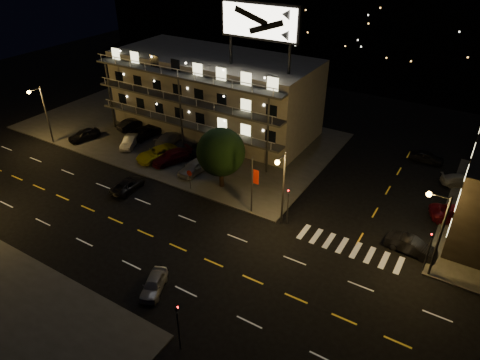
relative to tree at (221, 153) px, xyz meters
The scene contains 29 objects.
ground 11.73m from the tree, 87.98° to the right, with size 140.00×140.00×0.00m, color black.
curb_nw 16.90m from the tree, 146.27° to the left, with size 44.00×24.00×0.15m, color #363634.
motel 16.15m from the tree, 126.38° to the left, with size 28.00×13.80×18.10m.
hill_backdrop 58.59m from the tree, 95.48° to the left, with size 120.00×25.00×24.00m.
streetlight_nw 25.80m from the tree, behind, with size 0.44×1.92×8.00m.
streetlight_nc 9.39m from the tree, 18.50° to the right, with size 0.44×1.92×8.00m.
streetlight_ne 22.68m from the tree, ahead, with size 1.92×0.44×8.00m.
signal_nw 9.84m from the tree, 14.42° to the right, with size 0.20×0.27×4.60m.
signal_sw 21.62m from the tree, 64.19° to the right, with size 0.20×0.27×4.60m.
signal_ne 22.58m from the tree, ahead, with size 0.27×0.20×4.60m.
banner_north 6.08m from the tree, 24.64° to the right, with size 0.83×0.16×6.40m.
stop_sign 4.35m from the tree, 138.20° to the right, with size 0.91×0.11×2.61m.
tree is the anchor object (origin of this frame).
lot_car_0 22.86m from the tree, behind, with size 1.73×4.30×1.47m, color black.
lot_car_1 16.35m from the tree, behind, with size 1.47×4.22×1.39m, color gray.
lot_car_2 10.97m from the tree, behind, with size 2.52×5.46×1.52m, color yellow.
lot_car_3 9.07m from the tree, behind, with size 2.13×5.24×1.52m, color #4F0B12.
lot_car_4 5.58m from the tree, 169.93° to the left, with size 1.81×4.50×1.53m, color gray.
lot_car_5 20.60m from the tree, 162.00° to the left, with size 1.60×4.60×1.51m, color black.
lot_car_6 17.34m from the tree, 161.83° to the left, with size 2.48×5.38×1.49m, color black.
lot_car_7 13.67m from the tree, 155.33° to the left, with size 2.02×4.97×1.44m, color gray.
lot_car_8 9.12m from the tree, 145.29° to the left, with size 1.64×4.07×1.39m, color black.
lot_car_9 7.74m from the tree, 107.84° to the left, with size 1.42×4.07×1.34m, color #4F0B12.
side_car_0 21.15m from the tree, ahead, with size 1.57×4.49×1.48m, color black.
side_car_1 25.11m from the tree, 16.51° to the left, with size 2.55×5.52×1.53m, color #4F0B12.
side_car_2 27.47m from the tree, 31.97° to the left, with size 1.77×4.35×1.26m, color gray.
side_car_3 26.24m from the tree, 44.22° to the left, with size 1.66×4.13×1.41m, color black.
road_car_east 16.99m from the tree, 75.81° to the right, with size 1.50×3.73×1.27m, color gray.
road_car_west 11.06m from the tree, 145.16° to the right, with size 2.04×4.43×1.23m, color black.
Camera 1 is at (22.81, -23.08, 25.89)m, focal length 32.00 mm.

